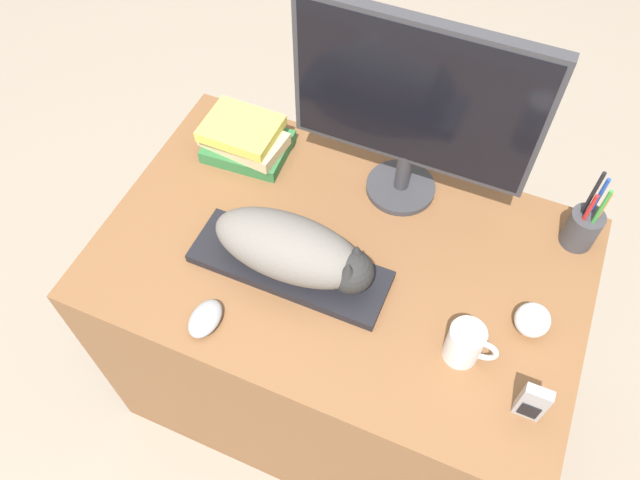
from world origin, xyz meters
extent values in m
cube|color=brown|center=(0.00, 0.36, 0.38)|extent=(1.14, 0.72, 0.76)
cube|color=black|center=(-0.10, 0.28, 0.77)|extent=(0.46, 0.15, 0.02)
ellipsoid|color=#66605B|center=(-0.10, 0.28, 0.85)|extent=(0.35, 0.16, 0.13)
sphere|color=#262626|center=(0.05, 0.28, 0.84)|extent=(0.10, 0.10, 0.10)
cone|color=#262626|center=(0.05, 0.26, 0.89)|extent=(0.03, 0.03, 0.04)
cone|color=#262626|center=(0.05, 0.31, 0.89)|extent=(0.03, 0.03, 0.04)
cylinder|color=#333338|center=(0.06, 0.61, 0.77)|extent=(0.17, 0.17, 0.02)
cylinder|color=#333338|center=(0.06, 0.61, 0.83)|extent=(0.04, 0.04, 0.12)
cube|color=#333338|center=(0.06, 0.61, 1.07)|extent=(0.56, 0.03, 0.38)
cube|color=black|center=(0.06, 0.60, 1.07)|extent=(0.53, 0.01, 0.36)
ellipsoid|color=gray|center=(-0.21, 0.09, 0.77)|extent=(0.06, 0.10, 0.03)
cylinder|color=silver|center=(0.32, 0.23, 0.81)|extent=(0.08, 0.08, 0.10)
torus|color=silver|center=(0.36, 0.23, 0.81)|extent=(0.07, 0.01, 0.07)
cylinder|color=#38383D|center=(0.50, 0.62, 0.81)|extent=(0.08, 0.08, 0.10)
cylinder|color=orange|center=(0.51, 0.63, 0.87)|extent=(0.01, 0.01, 0.14)
cylinder|color=#1E47B2|center=(0.50, 0.64, 0.88)|extent=(0.01, 0.01, 0.17)
cylinder|color=black|center=(0.48, 0.63, 0.89)|extent=(0.01, 0.01, 0.19)
cylinder|color=#B21E1E|center=(0.49, 0.61, 0.87)|extent=(0.01, 0.01, 0.14)
cylinder|color=#338C38|center=(0.51, 0.61, 0.88)|extent=(0.01, 0.01, 0.17)
sphere|color=silver|center=(0.44, 0.35, 0.80)|extent=(0.08, 0.08, 0.08)
cube|color=#99999E|center=(0.48, 0.16, 0.81)|extent=(0.05, 0.02, 0.11)
cube|color=black|center=(0.48, 0.15, 0.80)|extent=(0.04, 0.00, 0.05)
cube|color=#2D6B38|center=(-0.35, 0.57, 0.78)|extent=(0.22, 0.17, 0.04)
cube|color=#C6B284|center=(-0.35, 0.56, 0.81)|extent=(0.22, 0.14, 0.03)
cube|color=#CCC14C|center=(-0.36, 0.57, 0.84)|extent=(0.19, 0.15, 0.03)
camera|label=1|loc=(0.27, -0.39, 1.98)|focal=35.00mm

